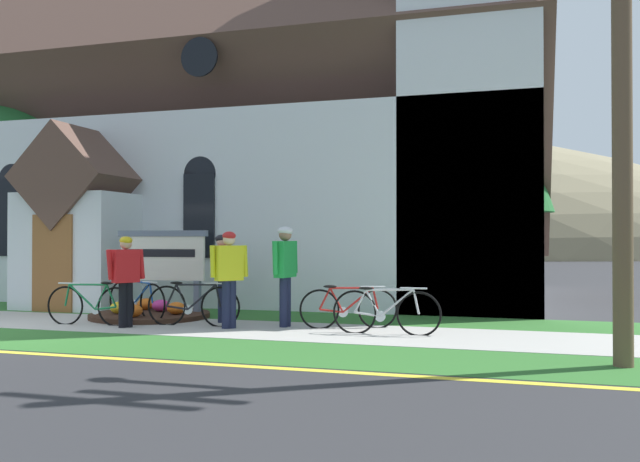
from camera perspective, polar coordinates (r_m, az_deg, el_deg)
name	(u,v)px	position (r m, az deg, el deg)	size (l,w,h in m)	color
ground	(110,309)	(15.98, -17.38, -6.30)	(140.00, 140.00, 0.00)	#2B2B2D
sidewalk_slab	(126,324)	(12.99, -16.17, -7.58)	(32.00, 2.26, 0.01)	#A8A59E
grass_verge	(50,340)	(11.33, -21.96, -8.58)	(32.00, 1.88, 0.01)	#2D6628
church_lawn	(180,312)	(14.73, -11.82, -6.78)	(24.00, 1.82, 0.01)	#2D6628
church_building	(286,137)	(19.82, -2.86, 7.98)	(15.34, 11.78, 13.46)	silver
church_sign	(162,259)	(14.19, -13.22, -2.32)	(1.96, 0.26, 1.75)	slate
flower_bed	(149,314)	(13.85, -14.27, -6.81)	(2.36, 2.36, 0.34)	#382319
bicycle_yellow	(193,305)	(12.37, -10.73, -6.18)	(1.77, 0.19, 0.82)	black
bicycle_white	(91,305)	(12.96, -18.87, -5.94)	(1.74, 0.19, 0.82)	black
bicycle_blue	(348,307)	(11.87, 2.41, -6.50)	(1.63, 0.67, 0.78)	black
bicycle_orange	(136,300)	(13.51, -15.33, -5.69)	(1.63, 0.66, 0.83)	black
bicycle_silver	(386,311)	(11.14, 5.61, -6.81)	(1.80, 0.11, 0.80)	black
cyclist_in_red_jersey	(126,275)	(12.37, -16.15, -3.58)	(0.46, 0.58, 1.62)	black
cyclist_in_blue_jersey	(222,271)	(12.78, -8.32, -3.39)	(0.38, 0.66, 1.65)	#191E38
cyclist_in_green_jersey	(229,271)	(11.87, -7.73, -3.42)	(0.54, 0.51, 1.70)	#191E38
cyclist_in_orange_jersey	(285,267)	(11.99, -2.97, -3.08)	(0.32, 0.71, 1.79)	#191E38
utility_pole	(612,29)	(9.42, 23.51, 15.43)	(3.12, 0.28, 7.52)	brown
roadside_conifer	(481,102)	(17.80, 13.49, 10.58)	(3.54, 3.54, 7.88)	#4C3823
yard_deciduous_tree	(14,160)	(21.25, -24.56, 5.50)	(4.04, 4.04, 5.52)	#4C3823
distant_hill	(296,254)	(70.74, -2.02, -1.97)	(87.38, 41.67, 24.98)	#847A5B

